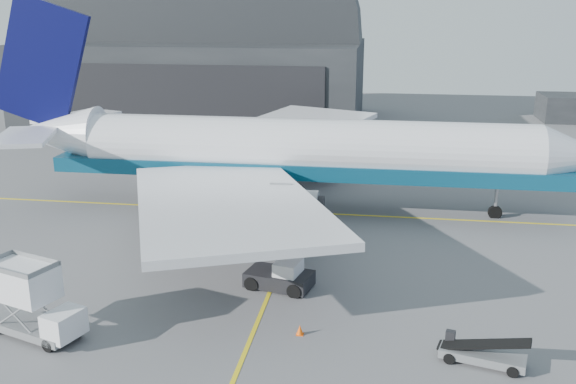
% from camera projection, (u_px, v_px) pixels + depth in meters
% --- Properties ---
extents(ground, '(200.00, 200.00, 0.00)m').
position_uv_depth(ground, '(259.00, 319.00, 37.16)').
color(ground, '#565659').
rests_on(ground, ground).
extents(taxi_lines, '(80.00, 42.12, 0.02)m').
position_uv_depth(taxi_lines, '(290.00, 242.00, 49.17)').
color(taxi_lines, yellow).
rests_on(taxi_lines, ground).
extents(hangar, '(50.00, 28.30, 28.00)m').
position_uv_depth(hangar, '(199.00, 58.00, 99.21)').
color(hangar, black).
rests_on(hangar, ground).
extents(airliner, '(53.47, 51.85, 18.77)m').
position_uv_depth(airliner, '(284.00, 151.00, 55.89)').
color(airliner, white).
rests_on(airliner, ground).
extents(catering_truck, '(6.17, 3.88, 3.98)m').
position_uv_depth(catering_truck, '(30.00, 301.00, 34.90)').
color(catering_truck, slate).
rests_on(catering_truck, ground).
extents(pushback_tug, '(4.60, 3.29, 1.93)m').
position_uv_depth(pushback_tug, '(281.00, 277.00, 41.16)').
color(pushback_tug, black).
rests_on(pushback_tug, ground).
extents(belt_loader_b, '(4.58, 2.48, 1.71)m').
position_uv_depth(belt_loader_b, '(482.00, 354.00, 32.48)').
color(belt_loader_b, slate).
rests_on(belt_loader_b, ground).
extents(traffic_cone, '(0.40, 0.40, 0.58)m').
position_uv_depth(traffic_cone, '(300.00, 330.00, 35.37)').
color(traffic_cone, '#FF5608').
rests_on(traffic_cone, ground).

